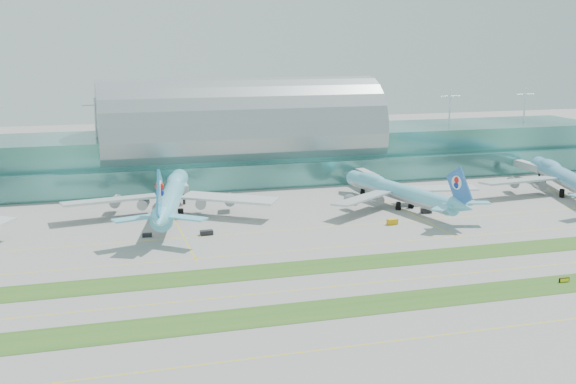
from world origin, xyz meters
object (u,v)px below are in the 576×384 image
object	(u,v)px
airliner_b	(172,195)
airliner_c	(398,190)
terminal	(241,145)
taxiway_sign_east	(564,280)
airliner_d	(567,178)

from	to	relation	value
airliner_b	airliner_c	size ratio (longest dim) A/B	1.17
terminal	taxiway_sign_east	distance (m)	163.72
airliner_b	taxiway_sign_east	distance (m)	129.37
terminal	airliner_d	xyz separation A→B (m)	(113.81, -68.34, -7.41)
airliner_b	airliner_c	world-z (taller)	airliner_b
taxiway_sign_east	airliner_c	bearing A→B (deg)	95.99
airliner_b	taxiway_sign_east	bearing A→B (deg)	-36.36
terminal	airliner_c	distance (m)	81.24
terminal	airliner_b	distance (m)	70.22
terminal	airliner_b	bearing A→B (deg)	-122.25
airliner_b	airliner_c	xyz separation A→B (m)	(79.96, -9.56, -0.99)
airliner_c	taxiway_sign_east	world-z (taller)	airliner_c
terminal	airliner_c	bearing A→B (deg)	-58.12
airliner_c	airliner_d	distance (m)	71.12
airliner_b	airliner_d	bearing A→B (deg)	8.61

